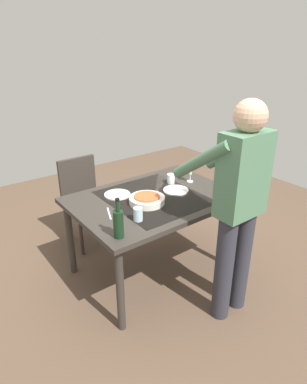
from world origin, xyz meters
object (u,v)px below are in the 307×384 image
object	(u,v)px
water_cup_near_right	(138,214)
wine_glass_left	(190,172)
chair_near	(83,196)
wine_bottle	(118,223)
water_cup_near_left	(171,179)
dinner_plate_far	(117,195)
person_server	(238,203)
dining_table	(154,205)
serving_bowl_pasta	(147,200)
dinner_plate_near	(176,190)

from	to	relation	value
water_cup_near_right	wine_glass_left	bearing A→B (deg)	-158.55
chair_near	wine_bottle	distance (m)	1.34
chair_near	water_cup_near_left	world-z (taller)	chair_near
wine_bottle	water_cup_near_left	distance (m)	1.05
wine_bottle	dinner_plate_far	bearing A→B (deg)	-120.32
person_server	dinner_plate_far	bearing A→B (deg)	-67.78
water_cup_near_left	dinner_plate_far	world-z (taller)	water_cup_near_left
water_cup_near_right	dinner_plate_far	distance (m)	0.50
dining_table	serving_bowl_pasta	distance (m)	0.17
dining_table	dinner_plate_far	bearing A→B (deg)	-44.72
water_cup_near_left	dinner_plate_near	bearing A→B (deg)	64.66
chair_near	water_cup_near_left	distance (m)	0.98
dining_table	chair_near	xyz separation A→B (m)	(0.26, -0.88, -0.16)
wine_glass_left	dinner_plate_far	xyz separation A→B (m)	(0.73, -0.16, -0.10)
water_cup_near_left	chair_near	bearing A→B (deg)	-50.96
wine_glass_left	dinner_plate_near	xyz separation A→B (m)	(0.25, 0.08, -0.10)
person_server	wine_bottle	bearing A→B (deg)	-27.35
wine_glass_left	person_server	bearing A→B (deg)	68.91
dining_table	wine_glass_left	size ratio (longest dim) A/B	9.25
wine_glass_left	dinner_plate_far	bearing A→B (deg)	-12.16
chair_near	dinner_plate_near	bearing A→B (deg)	119.65
wine_bottle	serving_bowl_pasta	distance (m)	0.57
dinner_plate_far	person_server	bearing A→B (deg)	112.22
water_cup_near_left	dinner_plate_far	size ratio (longest dim) A/B	0.40
wine_glass_left	water_cup_near_left	size ratio (longest dim) A/B	1.66
dining_table	water_cup_near_left	world-z (taller)	water_cup_near_left
person_server	dinner_plate_near	world-z (taller)	person_server
wine_bottle	serving_bowl_pasta	xyz separation A→B (m)	(-0.47, -0.31, -0.08)
wine_glass_left	serving_bowl_pasta	size ratio (longest dim) A/B	0.50
chair_near	wine_bottle	world-z (taller)	wine_bottle
dinner_plate_near	water_cup_near_right	bearing A→B (deg)	22.71
water_cup_near_right	dinner_plate_far	xyz separation A→B (m)	(-0.11, -0.49, -0.05)
water_cup_near_right	dinner_plate_near	size ratio (longest dim) A/B	0.46
dinner_plate_near	dinner_plate_far	size ratio (longest dim) A/B	1.00
water_cup_near_left	wine_bottle	bearing A→B (deg)	30.27
serving_bowl_pasta	wine_bottle	bearing A→B (deg)	33.89
water_cup_near_left	dinner_plate_far	xyz separation A→B (m)	(0.56, -0.07, -0.04)
dining_table	chair_near	world-z (taller)	chair_near
wine_glass_left	wine_bottle	bearing A→B (deg)	22.38
serving_bowl_pasta	wine_glass_left	bearing A→B (deg)	-167.96
person_server	wine_glass_left	bearing A→B (deg)	-111.09
dining_table	wine_glass_left	distance (m)	0.53
wine_bottle	water_cup_near_left	xyz separation A→B (m)	(-0.91, -0.53, -0.06)
water_cup_near_left	dinner_plate_near	size ratio (longest dim) A/B	0.40
dining_table	water_cup_near_right	xyz separation A→B (m)	(0.34, 0.26, 0.13)
water_cup_near_right	serving_bowl_pasta	size ratio (longest dim) A/B	0.35
person_server	serving_bowl_pasta	distance (m)	0.78
dining_table	person_server	world-z (taller)	person_server
dining_table	chair_near	size ratio (longest dim) A/B	1.53
wine_bottle	person_server	bearing A→B (deg)	152.65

